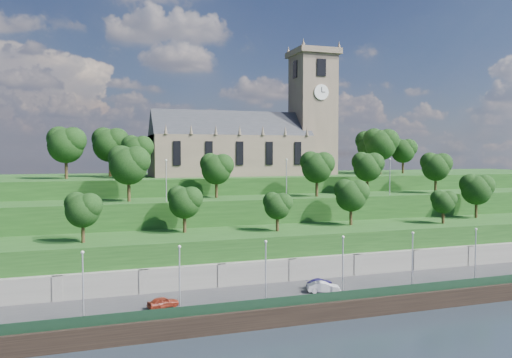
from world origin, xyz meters
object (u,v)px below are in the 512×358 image
object	(u,v)px
car_left	(163,302)
car_right	(320,283)
church	(254,138)
car_middle	(324,287)

from	to	relation	value
car_left	car_right	distance (m)	20.77
church	car_right	bearing A→B (deg)	-95.38
car_middle	car_right	world-z (taller)	car_middle
car_right	car_middle	bearing A→B (deg)	143.65
church	car_middle	bearing A→B (deg)	-95.98
car_right	church	bearing A→B (deg)	-26.84
car_middle	car_right	size ratio (longest dim) A/B	1.05
car_left	car_middle	world-z (taller)	car_middle
church	car_middle	distance (m)	46.10
car_left	car_middle	distance (m)	19.96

